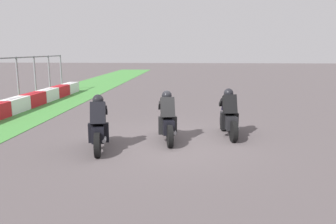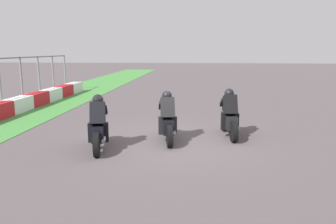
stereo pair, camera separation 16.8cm
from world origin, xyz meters
The scene contains 4 objects.
ground_plane centered at (0.00, 0.00, 0.00)m, with size 120.00×120.00×0.00m, color #524A4C.
rider_lane_a centered at (0.78, -1.76, 0.62)m, with size 2.04×0.57×1.51m.
rider_lane_b centered at (0.09, 0.13, 0.62)m, with size 2.03×0.62×1.51m.
rider_lane_c centered at (-0.91, 1.94, 0.62)m, with size 2.03×0.64×1.51m.
Camera 1 is at (-9.48, -0.55, 2.70)m, focal length 35.11 mm.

